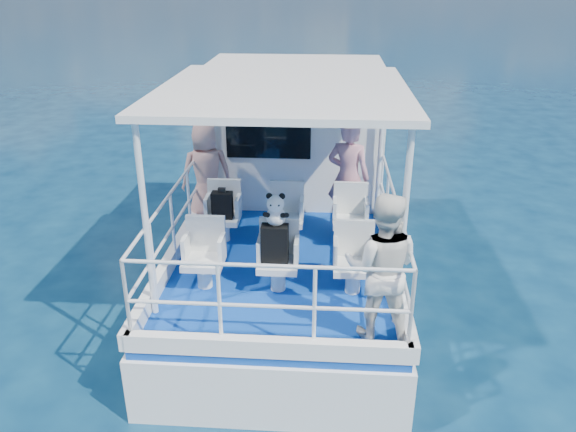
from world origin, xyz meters
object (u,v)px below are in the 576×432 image
object	(u,v)px
passenger_stbd_aft	(382,268)
backpack_center	(275,244)
passenger_port_fwd	(207,173)
panda	(276,209)

from	to	relation	value
passenger_stbd_aft	backpack_center	size ratio (longest dim) A/B	3.40
passenger_port_fwd	backpack_center	size ratio (longest dim) A/B	3.27
backpack_center	panda	world-z (taller)	panda
passenger_port_fwd	panda	size ratio (longest dim) A/B	3.99
passenger_stbd_aft	panda	world-z (taller)	passenger_stbd_aft
backpack_center	passenger_port_fwd	bearing A→B (deg)	121.22
backpack_center	panda	bearing A→B (deg)	65.54
backpack_center	panda	distance (m)	0.43
passenger_stbd_aft	panda	size ratio (longest dim) A/B	4.14
panda	passenger_stbd_aft	bearing A→B (deg)	-36.90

